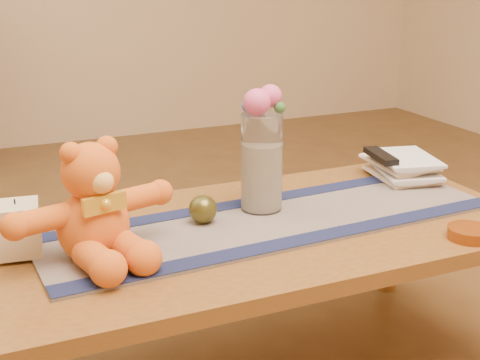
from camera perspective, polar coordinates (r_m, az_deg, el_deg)
name	(u,v)px	position (r m, az deg, el deg)	size (l,w,h in m)	color
coffee_table_top	(258,233)	(1.72, 1.53, -4.53)	(1.40, 0.70, 0.04)	brown
table_leg_br	(390,234)	(2.35, 12.67, -4.51)	(0.07, 0.07, 0.41)	brown
persian_runner	(273,221)	(1.73, 2.79, -3.54)	(1.20, 0.35, 0.01)	#1C163E
runner_border_near	(302,240)	(1.62, 5.32, -5.07)	(1.20, 0.06, 0.00)	#131A3B
runner_border_far	(247,202)	(1.85, 0.60, -1.90)	(1.20, 0.06, 0.00)	#131A3B
teddy_bear	(92,202)	(1.52, -12.51, -1.82)	(0.38, 0.31, 0.26)	orange
pillar_candle	(18,229)	(1.60, -18.41, -3.95)	(0.10, 0.10, 0.12)	beige
candle_wick	(15,202)	(1.58, -18.65, -1.76)	(0.00, 0.00, 0.01)	black
glass_vase	(262,162)	(1.76, 1.86, 1.50)	(0.11, 0.11, 0.26)	silver
potpourri_fill	(262,177)	(1.78, 1.85, 0.30)	(0.09, 0.09, 0.18)	beige
rose_left	(257,102)	(1.71, 1.46, 6.64)	(0.07, 0.07, 0.07)	#DE4E85
rose_right	(270,96)	(1.74, 2.60, 7.18)	(0.06, 0.06, 0.06)	#DE4E85
blue_flower_back	(260,101)	(1.76, 1.72, 6.77)	(0.04, 0.04, 0.04)	#546AB7
blue_flower_side	(248,106)	(1.73, 0.73, 6.32)	(0.04, 0.04, 0.04)	#546AB7
leaf_sprig	(280,108)	(1.73, 3.41, 6.18)	(0.03, 0.03, 0.03)	#33662D
bronze_ball	(203,209)	(1.70, -3.18, -2.50)	(0.07, 0.07, 0.07)	#474317
book_bottom	(378,178)	(2.09, 11.65, 0.15)	(0.17, 0.22, 0.02)	beige
book_lower	(380,173)	(2.08, 11.86, 0.62)	(0.16, 0.22, 0.02)	beige
book_upper	(376,166)	(2.08, 11.54, 1.16)	(0.17, 0.22, 0.02)	beige
book_top	(380,160)	(2.07, 11.88, 1.64)	(0.16, 0.22, 0.02)	beige
tv_remote	(381,156)	(2.06, 11.90, 2.04)	(0.04, 0.16, 0.02)	black
amber_dish	(470,233)	(1.73, 18.99, -4.30)	(0.11, 0.11, 0.03)	#BF5914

